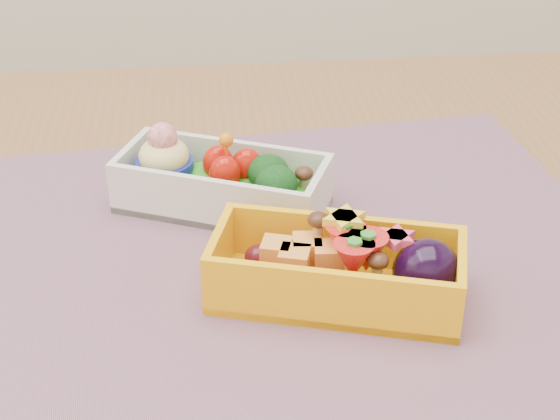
{
  "coord_description": "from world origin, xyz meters",
  "views": [
    {
      "loc": [
        -0.0,
        -0.57,
        1.13
      ],
      "look_at": [
        0.05,
        -0.01,
        0.79
      ],
      "focal_mm": 55.17,
      "sensor_mm": 36.0,
      "label": 1
    }
  ],
  "objects": [
    {
      "name": "bento_white",
      "position": [
        0.01,
        0.06,
        0.78
      ],
      "size": [
        0.19,
        0.14,
        0.07
      ],
      "rotation": [
        0.0,
        0.0,
        -0.41
      ],
      "color": "silver",
      "rests_on": "placemat"
    },
    {
      "name": "bento_yellow",
      "position": [
        0.09,
        -0.08,
        0.78
      ],
      "size": [
        0.19,
        0.13,
        0.06
      ],
      "rotation": [
        0.0,
        0.0,
        -0.29
      ],
      "color": "#FFB10D",
      "rests_on": "placemat"
    },
    {
      "name": "table",
      "position": [
        0.0,
        0.0,
        0.65
      ],
      "size": [
        1.2,
        0.8,
        0.75
      ],
      "color": "brown",
      "rests_on": "ground"
    },
    {
      "name": "placemat",
      "position": [
        0.05,
        -0.01,
        0.75
      ],
      "size": [
        0.59,
        0.48,
        0.0
      ],
      "primitive_type": "cube",
      "rotation": [
        0.0,
        0.0,
        0.1
      ],
      "color": "#845B6B",
      "rests_on": "table"
    }
  ]
}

